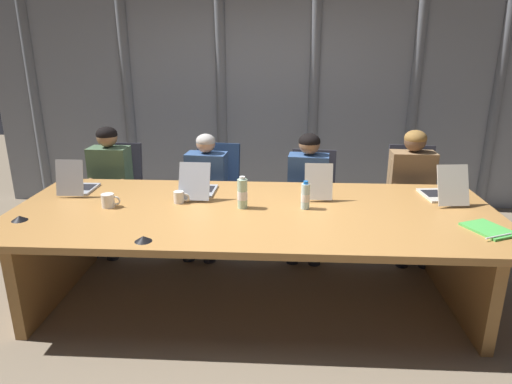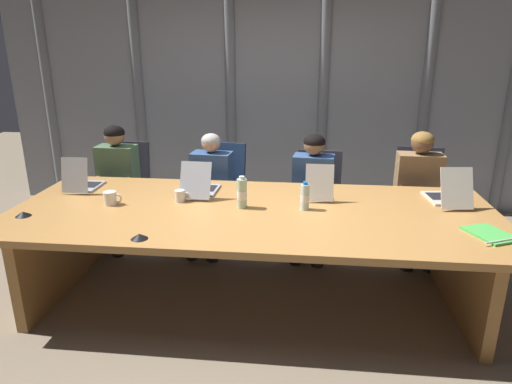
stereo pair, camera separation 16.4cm
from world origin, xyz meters
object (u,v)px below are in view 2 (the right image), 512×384
Objects in this scene: office_chair_right_mid at (416,214)px; spiral_notepad at (491,234)px; coffee_mug_far at (110,198)px; office_chair_left_mid at (220,206)px; water_bottle_secondary at (242,193)px; office_chair_center at (317,212)px; person_left_mid at (209,186)px; person_left_end at (115,179)px; person_right_mid at (419,188)px; person_center at (312,187)px; laptop_left_end at (83,183)px; conference_mic_middle at (139,236)px; office_chair_left_end at (125,203)px; laptop_left_mid at (201,187)px; laptop_right_mid at (447,195)px; laptop_center at (319,190)px; water_bottle_primary at (305,197)px; coffee_mug_near at (180,196)px; conference_mic_left_side at (23,214)px.

spiral_notepad is (0.11, -1.40, 0.39)m from office_chair_right_mid.
office_chair_left_mid is at bearing 60.02° from coffee_mug_far.
water_bottle_secondary is at bearing 143.51° from spiral_notepad.
office_chair_center is 1.80m from spiral_notepad.
person_left_mid is at bearing -12.58° from office_chair_left_mid.
person_left_end is 2.88m from person_right_mid.
office_chair_center is at bearing 165.17° from person_center.
laptop_left_end is 3.34× the size of conference_mic_middle.
laptop_left_end is at bearing 0.05° from office_chair_left_end.
person_right_mid is at bearing -70.73° from laptop_left_mid.
laptop_right_mid is 1.20m from person_center.
person_center is (0.92, 0.59, -0.16)m from laptop_left_mid.
office_chair_left_end is 3.97× the size of water_bottle_secondary.
laptop_left_end is 1.42m from water_bottle_secondary.
laptop_left_end is at bearing 83.76° from laptop_right_mid.
laptop_left_mid is 1.31m from office_chair_center.
laptop_left_end is at bearing 143.32° from spiral_notepad.
office_chair_left_end is 0.87× the size of person_left_mid.
laptop_right_mid is 1.31m from office_chair_center.
laptop_left_end is 1.25m from conference_mic_middle.
person_left_mid is (0.92, -0.17, 0.27)m from office_chair_left_end.
person_left_mid is (0.94, -0.01, -0.04)m from person_left_end.
laptop_left_mid is at bearing 137.75° from spiral_notepad.
water_bottle_primary is at bearing 160.55° from laptop_center.
person_left_end is 1.20m from coffee_mug_near.
laptop_left_mid is 1.31m from office_chair_left_end.
person_left_mid reaches higher than office_chair_center.
spiral_notepad is at bearing -16.68° from water_bottle_primary.
conference_mic_middle is (0.96, -0.29, 0.00)m from conference_mic_left_side.
person_left_mid is (-1.98, -0.17, 0.27)m from office_chair_right_mid.
office_chair_left_end is 8.83× the size of conference_mic_middle.
office_chair_left_mid is (0.99, 0.00, 0.00)m from office_chair_left_end.
laptop_center is 1.27m from spiral_notepad.
coffee_mug_near is at bearing 1.28° from person_left_mid.
laptop_right_mid is 0.51× the size of office_chair_center.
office_chair_center is at bearing 104.35° from person_left_mid.
office_chair_center is (0.97, -0.00, -0.02)m from office_chair_left_mid.
conference_mic_left_side is 3.18m from spiral_notepad.
water_bottle_secondary is 0.51m from coffee_mug_near.
laptop_left_end is at bearing -53.09° from person_left_mid.
conference_mic_left_side is at bearing 167.82° from laptop_left_end.
person_left_end reaches higher than laptop_left_mid.
laptop_left_end is at bearing 131.38° from conference_mic_middle.
person_left_end is 1.01m from coffee_mug_far.
coffee_mug_near is (0.90, -0.22, -0.01)m from laptop_left_end.
laptop_right_mid is (1.94, -0.01, 0.00)m from laptop_left_mid.
conference_mic_left_side is 0.30× the size of spiral_notepad.
water_bottle_secondary is (-0.57, -0.32, 0.05)m from laptop_center.
office_chair_left_mid is 0.84× the size of person_right_mid.
coffee_mug_far is (-1.47, -0.06, -0.05)m from water_bottle_primary.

